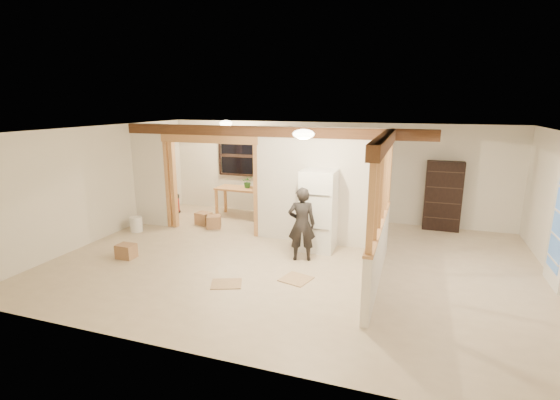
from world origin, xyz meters
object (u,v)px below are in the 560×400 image
(woman, at_px, (302,224))
(work_table, at_px, (240,202))
(bookshelf, at_px, (443,196))
(shop_vac, at_px, (173,204))
(refrigerator, at_px, (319,210))

(woman, height_order, work_table, woman)
(work_table, height_order, bookshelf, bookshelf)
(shop_vac, relative_size, bookshelf, 0.31)
(woman, xyz_separation_m, shop_vac, (-4.32, 2.19, -0.47))
(bookshelf, bearing_deg, refrigerator, -138.00)
(refrigerator, xyz_separation_m, woman, (-0.16, -0.69, -0.11))
(woman, height_order, shop_vac, woman)
(bookshelf, bearing_deg, woman, -132.15)
(work_table, bearing_deg, refrigerator, -32.32)
(refrigerator, bearing_deg, work_table, 145.44)
(refrigerator, xyz_separation_m, bookshelf, (2.48, 2.24, -0.01))
(work_table, relative_size, shop_vac, 2.43)
(woman, relative_size, shop_vac, 2.80)
(work_table, distance_m, bookshelf, 5.08)
(shop_vac, bearing_deg, refrigerator, -18.50)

